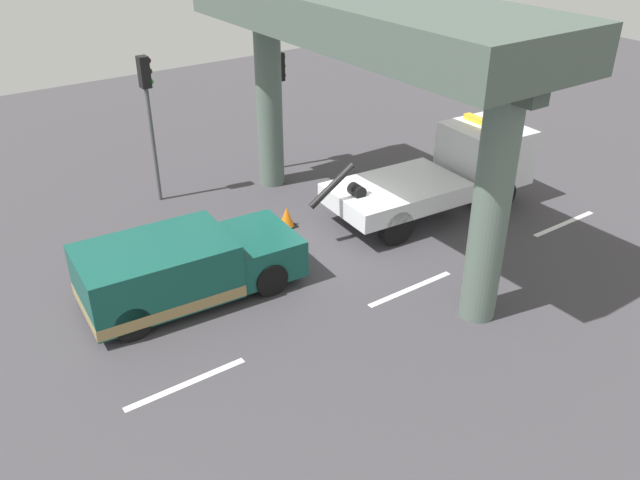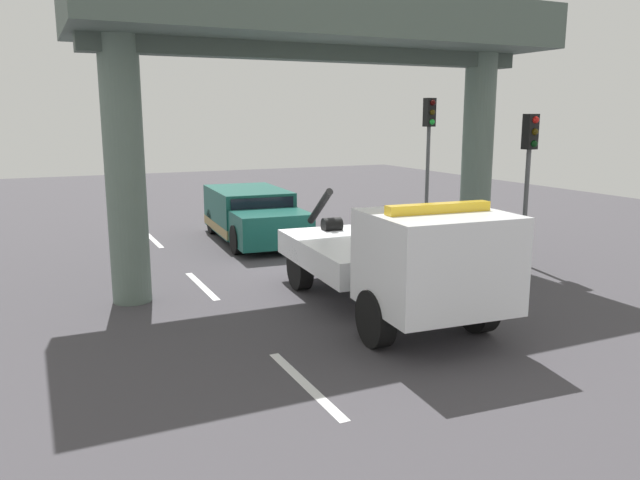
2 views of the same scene
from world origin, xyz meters
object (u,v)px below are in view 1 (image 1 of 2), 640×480
at_px(tow_truck_white, 449,170).
at_px(traffic_light_near, 148,98).
at_px(towed_van_green, 181,269).
at_px(traffic_cone_orange, 287,217).
at_px(traffic_light_far, 280,85).

distance_m(tow_truck_white, traffic_light_near, 9.09).
relative_size(tow_truck_white, towed_van_green, 1.37).
relative_size(tow_truck_white, traffic_cone_orange, 12.26).
bearing_deg(traffic_light_near, tow_truck_white, -38.31).
xyz_separation_m(tow_truck_white, towed_van_green, (-8.68, 0.06, -0.42)).
distance_m(traffic_light_near, traffic_light_far, 4.51).
xyz_separation_m(traffic_light_far, traffic_cone_orange, (-2.24, -3.80, -2.61)).
height_order(tow_truck_white, traffic_cone_orange, tow_truck_white).
distance_m(towed_van_green, traffic_light_far, 8.53).
xyz_separation_m(towed_van_green, traffic_light_far, (6.23, 5.44, 2.11)).
bearing_deg(tow_truck_white, traffic_light_far, 114.05).
xyz_separation_m(traffic_light_near, traffic_cone_orange, (2.27, -3.80, -2.96)).
height_order(tow_truck_white, traffic_light_far, traffic_light_far).
height_order(traffic_light_near, traffic_light_far, traffic_light_near).
bearing_deg(traffic_light_far, traffic_cone_orange, -120.50).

